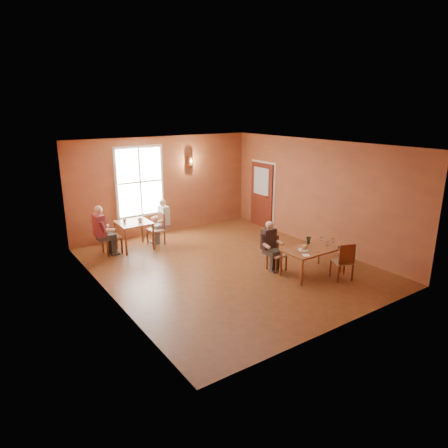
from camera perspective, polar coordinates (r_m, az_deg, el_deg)
ground at (r=10.07m, az=0.65°, el=-6.01°), size 6.00×7.00×0.01m
wall_back at (r=12.56m, az=-8.58°, el=5.47°), size 6.00×0.04×3.00m
wall_front at (r=7.15m, az=17.04°, el=-3.43°), size 6.00×0.04×3.00m
wall_left at (r=8.31m, az=-16.51°, el=-0.64°), size 0.04×7.00×3.00m
wall_right at (r=11.55m, az=12.98°, el=4.29°), size 0.04×7.00×3.00m
ceiling at (r=9.35m, az=0.71°, el=11.25°), size 6.00×7.00×0.04m
window at (r=12.16m, az=-11.92°, el=5.91°), size 1.36×0.10×1.96m
door at (r=13.23m, az=5.38°, el=4.14°), size 0.12×1.04×2.10m
wall_sconce at (r=12.78m, az=-4.85°, el=8.96°), size 0.16×0.16×0.28m
main_table at (r=9.71m, az=12.33°, el=-5.24°), size 1.37×0.77×0.64m
chair_diner_main at (r=9.78m, az=7.57°, el=-4.29°), size 0.36×0.36×0.82m
diner_main at (r=9.70m, az=7.73°, el=-3.39°), size 0.46×0.46×1.16m
chair_empty at (r=9.58m, az=16.51°, el=-5.05°), size 0.51×0.51×0.90m
plate_food at (r=9.44m, az=11.24°, el=-3.63°), size 0.31×0.31×0.03m
sandwich at (r=9.47m, az=11.43°, el=-3.37°), size 0.09×0.09×0.10m
goblet_a at (r=9.99m, az=13.75°, el=-2.27°), size 0.08×0.08×0.16m
goblet_b at (r=9.95m, az=15.31°, el=-2.45°), size 0.08×0.08×0.17m
goblet_c at (r=9.66m, az=14.56°, el=-2.92°), size 0.09×0.09×0.18m
menu_stand at (r=9.87m, az=11.96°, el=-2.29°), size 0.12×0.08×0.19m
knife at (r=9.40m, az=13.33°, el=-3.94°), size 0.17×0.03×0.00m
napkin at (r=9.15m, az=11.65°, el=-4.39°), size 0.20×0.20×0.01m
sunglasses at (r=9.84m, az=16.12°, el=-3.20°), size 0.12×0.08×0.01m
second_table at (r=11.43m, az=-12.67°, el=-1.59°), size 0.88×0.88×0.77m
chair_diner_white at (r=11.65m, az=-9.74°, el=-0.70°), size 0.41×0.41×0.92m
diner_white at (r=11.62m, az=-9.64°, el=0.09°), size 0.50×0.50×1.25m
chair_diner_maroon at (r=11.20m, az=-15.78°, el=-1.65°), size 0.43×0.43×0.98m
diner_maroon at (r=11.13m, az=-15.99°, el=-0.78°), size 0.54×0.54×1.35m
cup_a at (r=11.31m, az=-11.89°, el=0.57°), size 0.17×0.17×0.10m
cup_b at (r=11.36m, az=-14.03°, el=0.49°), size 0.13×0.13×0.10m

